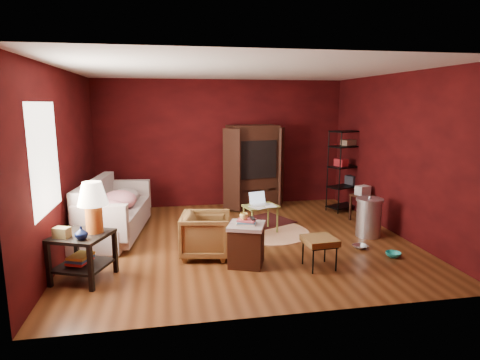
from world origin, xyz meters
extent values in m
cube|color=brown|center=(0.00, 0.00, -0.01)|extent=(5.50, 5.00, 0.02)
cube|color=white|center=(0.00, 0.00, 2.81)|extent=(5.50, 5.00, 0.02)
cube|color=#43090A|center=(0.00, 2.51, 1.40)|extent=(5.50, 0.02, 2.80)
cube|color=#43090A|center=(0.00, -2.51, 1.40)|extent=(5.50, 0.02, 2.80)
cube|color=#43090A|center=(-2.76, 0.00, 1.40)|extent=(0.02, 5.00, 2.80)
cube|color=#43090A|center=(2.76, 0.00, 1.40)|extent=(0.02, 5.00, 2.80)
cube|color=white|center=(-2.73, -1.00, 1.60)|extent=(0.02, 1.20, 1.40)
imported|color=#A89591|center=(-2.19, 0.63, 0.42)|extent=(0.96, 2.20, 0.83)
imported|color=black|center=(-0.67, -0.61, 0.37)|extent=(0.78, 0.82, 0.73)
imported|color=#B6B9BE|center=(1.79, -0.74, 0.12)|extent=(0.24, 0.11, 0.23)
imported|color=#29C1BB|center=(2.11, -1.16, 0.11)|extent=(0.24, 0.14, 0.23)
imported|color=#0D1842|center=(-2.28, -1.37, 0.70)|extent=(0.19, 0.20, 0.16)
imported|color=#FFE47C|center=(-0.17, -1.05, 0.73)|extent=(0.12, 0.10, 0.12)
cube|color=black|center=(-2.33, -1.15, 0.60)|extent=(0.85, 0.85, 0.04)
cube|color=black|center=(-2.33, -1.15, 0.20)|extent=(0.79, 0.79, 0.03)
cube|color=black|center=(-2.71, -1.31, 0.30)|extent=(0.07, 0.07, 0.61)
cube|color=black|center=(-2.17, -1.54, 0.30)|extent=(0.07, 0.07, 0.61)
cube|color=black|center=(-2.49, -0.77, 0.30)|extent=(0.07, 0.07, 0.61)
cube|color=black|center=(-1.95, -0.99, 0.30)|extent=(0.07, 0.07, 0.61)
cylinder|color=orange|center=(-2.17, -1.10, 0.80)|extent=(0.28, 0.28, 0.37)
cone|color=#F2E5C6|center=(-2.17, -1.10, 1.14)|extent=(0.51, 0.51, 0.30)
cube|color=olive|center=(-2.54, -1.24, 0.68)|extent=(0.23, 0.19, 0.13)
cube|color=red|center=(-2.38, -1.13, 0.24)|extent=(0.34, 0.37, 0.03)
cube|color=#327ACB|center=(-2.37, -1.14, 0.28)|extent=(0.34, 0.37, 0.03)
cube|color=#E4CF4C|center=(-2.36, -1.14, 0.32)|extent=(0.34, 0.37, 0.03)
cube|color=#A89591|center=(-2.11, 0.63, 0.29)|extent=(1.06, 2.04, 0.41)
cube|color=#A89591|center=(-2.46, 0.67, 0.57)|extent=(0.43, 1.96, 0.82)
cube|color=#A89591|center=(-2.23, -0.34, 0.51)|extent=(0.84, 0.29, 0.57)
cube|color=#A89591|center=(-1.98, 1.60, 0.51)|extent=(0.84, 0.29, 0.57)
ellipsoid|color=#C51B3D|center=(-2.13, 0.06, 0.62)|extent=(0.60, 0.60, 0.29)
ellipsoid|color=#C51B3D|center=(-2.06, 0.62, 0.64)|extent=(0.67, 0.67, 0.33)
ellipsoid|color=#A89591|center=(-1.99, 1.13, 0.60)|extent=(0.55, 0.55, 0.27)
cube|color=#401C0E|center=(-0.13, -1.06, 0.28)|extent=(0.59, 0.59, 0.55)
cube|color=#A89591|center=(-0.13, -1.06, 0.58)|extent=(0.63, 0.63, 0.05)
cube|color=beige|center=(-0.13, -1.06, 0.62)|extent=(0.32, 0.28, 0.02)
cube|color=teal|center=(-0.13, -1.06, 0.64)|extent=(0.30, 0.25, 0.02)
cube|color=#C74A55|center=(-0.13, -1.06, 0.66)|extent=(0.30, 0.28, 0.02)
cube|color=black|center=(-0.05, -1.06, 0.68)|extent=(0.05, 0.16, 0.02)
cube|color=black|center=(0.86, -1.34, 0.40)|extent=(0.46, 0.46, 0.09)
cube|color=black|center=(0.86, -1.34, 0.35)|extent=(0.42, 0.42, 0.02)
cylinder|color=black|center=(0.70, -1.52, 0.18)|extent=(0.02, 0.02, 0.36)
cylinder|color=black|center=(1.04, -1.50, 0.18)|extent=(0.02, 0.02, 0.36)
cylinder|color=black|center=(0.67, -1.18, 0.18)|extent=(0.02, 0.02, 0.36)
cylinder|color=black|center=(1.01, -1.15, 0.18)|extent=(0.02, 0.02, 0.36)
cylinder|color=white|center=(0.56, 0.31, 0.01)|extent=(1.69, 1.69, 0.01)
cube|color=#4D1514|center=(0.48, 0.89, 0.02)|extent=(1.53, 1.32, 0.01)
cube|color=olive|center=(0.40, 0.35, 0.48)|extent=(0.67, 0.54, 0.03)
cylinder|color=olive|center=(0.20, 0.13, 0.24)|extent=(0.04, 0.04, 0.48)
cylinder|color=olive|center=(0.69, 0.26, 0.24)|extent=(0.04, 0.04, 0.48)
cylinder|color=olive|center=(0.12, 0.44, 0.24)|extent=(0.04, 0.04, 0.48)
cylinder|color=olive|center=(0.60, 0.58, 0.24)|extent=(0.04, 0.04, 0.48)
cube|color=silver|center=(0.39, 0.38, 0.50)|extent=(0.35, 0.29, 0.02)
cube|color=silver|center=(0.36, 0.48, 0.61)|extent=(0.32, 0.15, 0.21)
cube|color=silver|center=(0.31, 0.23, 0.50)|extent=(0.31, 0.35, 0.00)
cube|color=silver|center=(0.55, 0.30, 0.50)|extent=(0.23, 0.31, 0.00)
cube|color=black|center=(0.63, 2.16, 0.91)|extent=(1.14, 0.75, 1.82)
cube|color=black|center=(0.65, 2.07, 1.10)|extent=(0.92, 0.58, 0.81)
cube|color=black|center=(0.11, 1.79, 0.91)|extent=(0.34, 0.34, 1.72)
cube|color=black|center=(1.25, 2.00, 0.91)|extent=(0.22, 0.41, 1.72)
cube|color=#2C2E31|center=(0.64, 2.11, 1.01)|extent=(0.67, 0.58, 0.50)
cube|color=black|center=(0.68, 1.87, 1.01)|extent=(0.47, 0.09, 0.38)
cube|color=black|center=(0.64, 2.11, 0.43)|extent=(0.93, 0.62, 0.05)
cylinder|color=black|center=(2.27, 1.23, 0.86)|extent=(0.03, 0.03, 1.73)
cylinder|color=black|center=(3.01, 1.55, 0.86)|extent=(0.03, 0.03, 1.73)
cylinder|color=black|center=(2.14, 1.55, 0.86)|extent=(0.03, 0.03, 1.73)
cylinder|color=black|center=(2.88, 1.87, 0.86)|extent=(0.03, 0.03, 1.73)
cube|color=black|center=(2.58, 1.55, 0.10)|extent=(0.92, 0.66, 0.02)
cube|color=black|center=(2.58, 1.55, 0.53)|extent=(0.92, 0.66, 0.02)
cube|color=black|center=(2.58, 1.55, 0.96)|extent=(0.92, 0.66, 0.02)
cube|color=black|center=(2.58, 1.55, 1.39)|extent=(0.92, 0.66, 0.02)
cube|color=black|center=(2.58, 1.55, 1.71)|extent=(0.92, 0.66, 0.02)
cube|color=maroon|center=(2.40, 1.48, 1.06)|extent=(0.27, 0.30, 0.15)
cube|color=#2E2F39|center=(2.75, 1.62, 0.64)|extent=(0.31, 0.31, 0.19)
cube|color=brown|center=(2.58, 1.55, 1.47)|extent=(0.34, 0.29, 0.12)
cube|color=black|center=(2.52, 0.68, 0.51)|extent=(0.44, 0.44, 0.04)
cube|color=black|center=(2.42, 0.49, 0.26)|extent=(0.04, 0.04, 0.51)
cube|color=black|center=(2.71, 0.59, 0.26)|extent=(0.04, 0.04, 0.51)
cube|color=black|center=(2.33, 0.78, 0.26)|extent=(0.04, 0.04, 0.51)
cube|color=black|center=(2.61, 0.87, 0.26)|extent=(0.04, 0.04, 0.51)
cube|color=silver|center=(2.52, 0.68, 0.62)|extent=(0.30, 0.26, 0.18)
cylinder|color=silver|center=(2.21, -0.18, 0.31)|extent=(0.43, 0.43, 0.63)
cylinder|color=silver|center=(2.21, -0.18, 0.65)|extent=(0.47, 0.47, 0.04)
sphere|color=silver|center=(2.21, -0.18, 0.69)|extent=(0.06, 0.06, 0.06)
camera|label=1|loc=(-1.18, -6.39, 2.28)|focal=30.00mm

